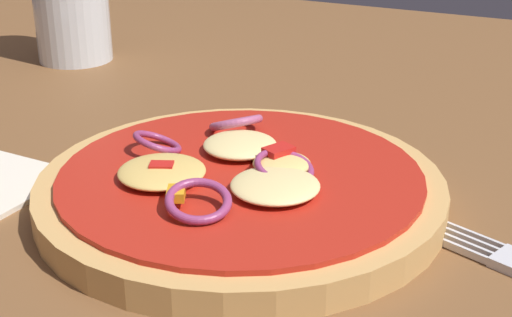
% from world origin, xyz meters
% --- Properties ---
extents(dining_table, '(1.13, 1.01, 0.03)m').
position_xyz_m(dining_table, '(0.00, 0.00, 0.01)').
color(dining_table, brown).
rests_on(dining_table, ground).
extents(pizza, '(0.23, 0.23, 0.03)m').
position_xyz_m(pizza, '(-0.04, -0.03, 0.04)').
color(pizza, tan).
rests_on(pizza, dining_table).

